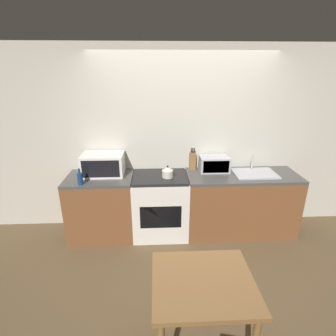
{
  "coord_description": "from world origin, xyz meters",
  "views": [
    {
      "loc": [
        -0.37,
        -2.49,
        2.26
      ],
      "look_at": [
        -0.22,
        0.73,
        1.05
      ],
      "focal_mm": 28.0,
      "sensor_mm": 36.0,
      "label": 1
    }
  ],
  "objects_px": {
    "stove_range": "(160,205)",
    "toaster_oven": "(214,164)",
    "microwave": "(103,164)",
    "bottle": "(80,178)",
    "kettle": "(168,172)",
    "dining_table": "(203,292)"
  },
  "relations": [
    {
      "from": "stove_range",
      "to": "bottle",
      "type": "xyz_separation_m",
      "value": [
        -1.01,
        -0.23,
        0.53
      ]
    },
    {
      "from": "bottle",
      "to": "kettle",
      "type": "bearing_deg",
      "value": 9.55
    },
    {
      "from": "stove_range",
      "to": "toaster_oven",
      "type": "height_order",
      "value": "toaster_oven"
    },
    {
      "from": "dining_table",
      "to": "microwave",
      "type": "bearing_deg",
      "value": 119.98
    },
    {
      "from": "microwave",
      "to": "dining_table",
      "type": "height_order",
      "value": "microwave"
    },
    {
      "from": "microwave",
      "to": "toaster_oven",
      "type": "distance_m",
      "value": 1.55
    },
    {
      "from": "bottle",
      "to": "toaster_oven",
      "type": "bearing_deg",
      "value": 12.19
    },
    {
      "from": "stove_range",
      "to": "kettle",
      "type": "height_order",
      "value": "kettle"
    },
    {
      "from": "kettle",
      "to": "bottle",
      "type": "relative_size",
      "value": 0.79
    },
    {
      "from": "microwave",
      "to": "dining_table",
      "type": "bearing_deg",
      "value": -60.02
    },
    {
      "from": "microwave",
      "to": "bottle",
      "type": "distance_m",
      "value": 0.41
    },
    {
      "from": "stove_range",
      "to": "microwave",
      "type": "distance_m",
      "value": 0.98
    },
    {
      "from": "bottle",
      "to": "dining_table",
      "type": "xyz_separation_m",
      "value": [
        1.31,
        -1.53,
        -0.34
      ]
    },
    {
      "from": "kettle",
      "to": "toaster_oven",
      "type": "distance_m",
      "value": 0.7
    },
    {
      "from": "microwave",
      "to": "toaster_oven",
      "type": "bearing_deg",
      "value": 2.05
    },
    {
      "from": "bottle",
      "to": "stove_range",
      "type": "bearing_deg",
      "value": 13.01
    },
    {
      "from": "kettle",
      "to": "microwave",
      "type": "distance_m",
      "value": 0.89
    },
    {
      "from": "kettle",
      "to": "microwave",
      "type": "height_order",
      "value": "microwave"
    },
    {
      "from": "stove_range",
      "to": "dining_table",
      "type": "bearing_deg",
      "value": -80.42
    },
    {
      "from": "toaster_oven",
      "to": "stove_range",
      "type": "bearing_deg",
      "value": -168.9
    },
    {
      "from": "stove_range",
      "to": "toaster_oven",
      "type": "distance_m",
      "value": 0.97
    },
    {
      "from": "microwave",
      "to": "dining_table",
      "type": "xyz_separation_m",
      "value": [
        1.07,
        -1.86,
        -0.41
      ]
    }
  ]
}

